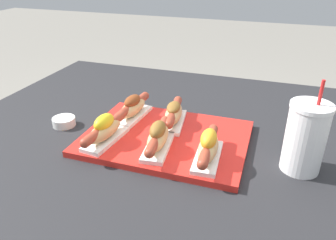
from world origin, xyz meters
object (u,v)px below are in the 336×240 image
at_px(hot_dog_3, 133,108).
at_px(drink_cup, 305,138).
at_px(hot_dog_2, 208,147).
at_px(hot_dog_4, 174,114).
at_px(hot_dog_0, 105,130).
at_px(hot_dog_1, 158,137).
at_px(serving_tray, 166,138).
at_px(sauce_bowl, 64,121).

height_order(hot_dog_3, drink_cup, drink_cup).
distance_m(hot_dog_2, hot_dog_4, 0.21).
distance_m(hot_dog_0, hot_dog_1, 0.15).
distance_m(serving_tray, hot_dog_1, 0.09).
bearing_deg(sauce_bowl, serving_tray, 2.23).
bearing_deg(drink_cup, sauce_bowl, 179.26).
distance_m(hot_dog_3, drink_cup, 0.51).
relative_size(hot_dog_2, hot_dog_4, 1.01).
bearing_deg(drink_cup, hot_dog_2, -165.29).
bearing_deg(hot_dog_0, sauce_bowl, 159.16).
relative_size(hot_dog_4, drink_cup, 0.83).
bearing_deg(drink_cup, hot_dog_3, 168.85).
bearing_deg(serving_tray, drink_cup, -3.47).
bearing_deg(hot_dog_2, hot_dog_0, -179.34).
xyz_separation_m(hot_dog_0, hot_dog_2, (0.29, 0.00, 0.00)).
height_order(hot_dog_0, hot_dog_3, hot_dog_0).
bearing_deg(drink_cup, hot_dog_0, -173.10).
xyz_separation_m(serving_tray, drink_cup, (0.36, -0.02, 0.08)).
height_order(hot_dog_1, sauce_bowl, hot_dog_1).
bearing_deg(hot_dog_2, hot_dog_4, 131.97).
xyz_separation_m(serving_tray, hot_dog_3, (-0.14, 0.08, 0.04)).
bearing_deg(hot_dog_2, sauce_bowl, 171.90).
height_order(serving_tray, hot_dog_2, hot_dog_2).
bearing_deg(hot_dog_0, drink_cup, 6.90).
distance_m(hot_dog_1, hot_dog_2, 0.14).
height_order(hot_dog_0, sauce_bowl, hot_dog_0).
height_order(hot_dog_1, hot_dog_2, hot_dog_2).
relative_size(hot_dog_2, hot_dog_3, 1.00).
distance_m(hot_dog_0, hot_dog_4, 0.22).
distance_m(serving_tray, sauce_bowl, 0.34).
xyz_separation_m(hot_dog_2, hot_dog_3, (-0.28, 0.16, -0.00)).
bearing_deg(hot_dog_1, drink_cup, 8.40).
xyz_separation_m(hot_dog_2, hot_dog_4, (-0.14, 0.16, -0.00)).
height_order(sauce_bowl, drink_cup, drink_cup).
bearing_deg(hot_dog_4, sauce_bowl, -164.88).
xyz_separation_m(hot_dog_1, drink_cup, (0.36, 0.05, 0.04)).
height_order(serving_tray, hot_dog_0, hot_dog_0).
relative_size(hot_dog_0, drink_cup, 0.84).
xyz_separation_m(serving_tray, hot_dog_4, (-0.00, 0.08, 0.04)).
distance_m(hot_dog_0, drink_cup, 0.52).
bearing_deg(hot_dog_1, hot_dog_2, -2.32).
xyz_separation_m(hot_dog_0, hot_dog_4, (0.15, 0.16, -0.00)).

